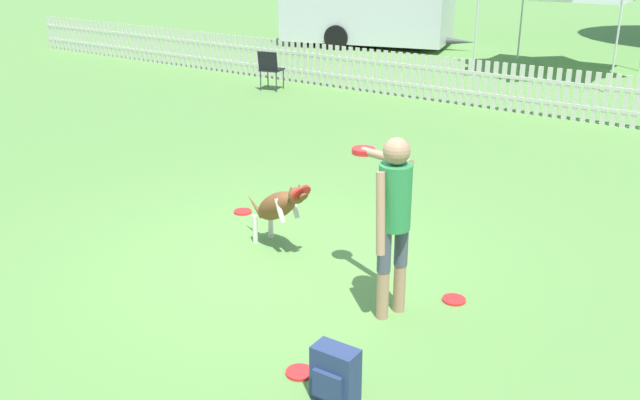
# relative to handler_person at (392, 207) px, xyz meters

# --- Properties ---
(ground_plane) EXTENTS (240.00, 240.00, 0.00)m
(ground_plane) POSITION_rel_handler_person_xyz_m (-1.35, 0.21, -1.01)
(ground_plane) COLOR #5B8C42
(handler_person) EXTENTS (0.85, 0.87, 1.62)m
(handler_person) POSITION_rel_handler_person_xyz_m (0.00, 0.00, 0.00)
(handler_person) COLOR tan
(handler_person) RESTS_ON ground_plane
(leaping_dog) EXTENTS (1.07, 0.51, 0.85)m
(leaping_dog) POSITION_rel_handler_person_xyz_m (-1.62, 0.53, -0.52)
(leaping_dog) COLOR brown
(leaping_dog) RESTS_ON ground_plane
(frisbee_near_handler) EXTENTS (0.22, 0.22, 0.02)m
(frisbee_near_handler) POSITION_rel_handler_person_xyz_m (-0.12, -1.21, -1.00)
(frisbee_near_handler) COLOR red
(frisbee_near_handler) RESTS_ON ground_plane
(frisbee_near_dog) EXTENTS (0.22, 0.22, 0.02)m
(frisbee_near_dog) POSITION_rel_handler_person_xyz_m (-2.60, 1.12, -1.00)
(frisbee_near_dog) COLOR red
(frisbee_near_dog) RESTS_ON ground_plane
(frisbee_midfield) EXTENTS (0.22, 0.22, 0.02)m
(frisbee_midfield) POSITION_rel_handler_person_xyz_m (0.40, 0.52, -1.00)
(frisbee_midfield) COLOR red
(frisbee_midfield) RESTS_ON ground_plane
(backpack_on_grass) EXTENTS (0.33, 0.22, 0.42)m
(backpack_on_grass) POSITION_rel_handler_person_xyz_m (0.28, -1.32, -0.80)
(backpack_on_grass) COLOR navy
(backpack_on_grass) RESTS_ON ground_plane
(picket_fence) EXTENTS (27.74, 0.04, 0.90)m
(picket_fence) POSITION_rel_handler_person_xyz_m (-1.35, 7.78, -0.56)
(picket_fence) COLOR beige
(picket_fence) RESTS_ON ground_plane
(folding_chair_center) EXTENTS (0.51, 0.53, 0.83)m
(folding_chair_center) POSITION_rel_handler_person_xyz_m (-6.54, 6.81, -0.51)
(folding_chair_center) COLOR #333338
(folding_chair_center) RESTS_ON ground_plane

